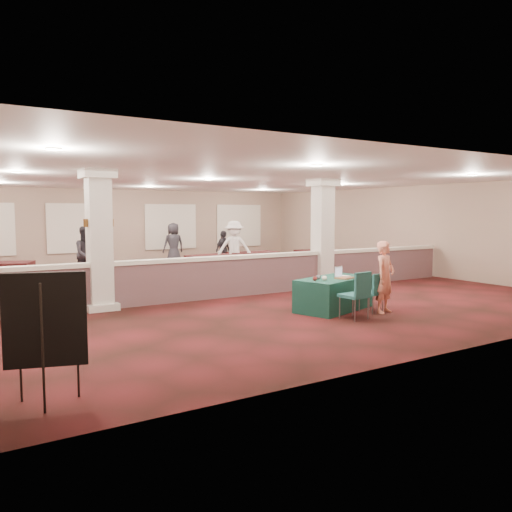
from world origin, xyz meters
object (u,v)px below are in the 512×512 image
near_table (334,294)px  attendee_d (173,244)px  conf_chair_side (358,291)px  far_table_front_center (262,270)px  far_table_front_left (32,283)px  attendee_a (87,254)px  attendee_b (234,247)px  conf_chair_main (374,289)px  woman (385,277)px  attendee_c (223,250)px  easel_board (45,322)px  far_table_front_right (253,262)px  far_table_back_center (210,264)px  far_table_back_right (316,258)px

near_table → attendee_d: bearing=69.4°
conf_chair_side → far_table_front_center: bearing=71.3°
attendee_d → far_table_front_left: bearing=41.3°
attendee_a → attendee_b: attendee_b is taller
conf_chair_main → woman: 0.36m
conf_chair_side → far_table_front_center: (1.20, 5.69, -0.20)m
attendee_c → attendee_d: attendee_d is taller
easel_board → woman: woman is taller
easel_board → attendee_a: (2.83, 10.56, -0.10)m
easel_board → far_table_front_right: size_ratio=0.84×
far_table_front_center → far_table_front_right: 3.01m
far_table_back_center → attendee_b: 1.10m
far_table_back_center → far_table_back_right: size_ratio=1.02×
near_table → far_table_back_right: 9.26m
attendee_b → attendee_c: bearing=114.4°
conf_chair_main → attendee_d: (-0.13, 11.47, 0.38)m
woman → far_table_front_center: 5.48m
woman → far_table_back_right: size_ratio=0.94×
attendee_d → conf_chair_main: bearing=90.0°
woman → far_table_back_right: woman is taller
far_table_back_center → far_table_front_left: bearing=-159.8°
attendee_a → far_table_back_center: bearing=-13.5°
attendee_a → woman: bearing=-71.4°
attendee_b → far_table_front_left: bearing=-134.7°
attendee_c → far_table_front_left: bearing=174.6°
far_table_back_center → attendee_a: bearing=175.1°
attendee_d → attendee_b: bearing=105.6°
near_table → far_table_back_center: 7.53m
far_table_back_right → conf_chair_main: bearing=-120.6°
conf_chair_main → far_table_front_center: bearing=77.0°
far_table_back_center → attendee_d: bearing=92.0°
far_table_front_left → far_table_back_center: 6.68m
near_table → far_table_front_center: 4.70m
woman → attendee_d: (-0.32, 11.60, 0.10)m
far_table_front_left → far_table_front_center: bearing=-5.1°
conf_chair_side → attendee_b: bearing=71.8°
far_table_back_right → attendee_c: bearing=167.7°
far_table_front_left → attendee_a: attendee_a is taller
woman → far_table_front_center: bearing=71.1°
far_table_front_left → far_table_front_center: 6.68m
far_table_back_center → attendee_c: size_ratio=1.13×
conf_chair_main → far_table_front_center: (0.37, 5.33, -0.12)m
near_table → attendee_c: 8.51m
near_table → attendee_a: attendee_a is taller
near_table → far_table_front_center: bearing=60.3°
easel_board → attendee_c: bearing=71.0°
attendee_b → conf_chair_main: bearing=-67.3°
attendee_b → attendee_d: bearing=135.2°
woman → attendee_b: size_ratio=0.83×
woman → far_table_back_right: 9.59m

